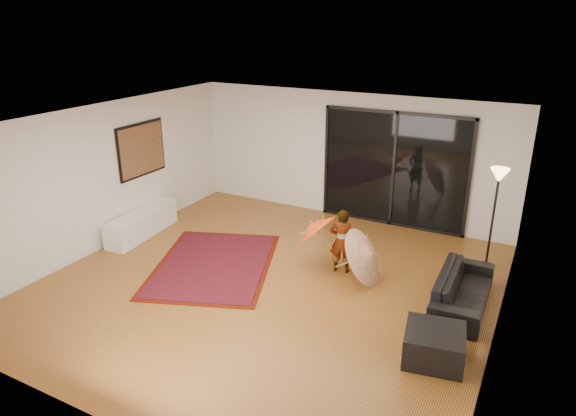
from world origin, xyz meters
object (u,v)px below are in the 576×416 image
Objects in this scene: ottoman at (434,345)px; child at (342,241)px; sofa at (463,290)px; media_console at (142,223)px.

ottoman is 0.65× the size of child.
ottoman is at bearing 175.73° from sofa.
child is at bearing -0.10° from media_console.
child is (-2.07, 0.18, 0.30)m from sofa.
media_console is at bearing 167.97° from ottoman.
sofa reaches higher than media_console.
media_console is 6.26m from ottoman.
child reaches higher than sofa.
media_console is 1.57× the size of child.
sofa reaches higher than ottoman.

